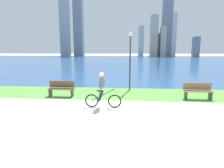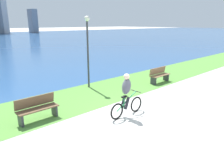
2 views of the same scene
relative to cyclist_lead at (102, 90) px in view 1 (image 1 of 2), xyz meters
The scene contains 8 objects.
ground_plane 0.95m from the cyclist_lead, 49.36° to the right, with size 300.00×300.00×0.00m, color #B2AFA8.
grass_strip_bayside 3.11m from the cyclist_lead, 84.20° to the left, with size 120.00×3.42×0.01m, color #59933D.
bay_water_surface 44.42m from the cyclist_lead, 89.61° to the left, with size 300.00×79.44×0.00m, color #2D568C.
cyclist_lead is the anchor object (origin of this frame).
bench_near_path 3.34m from the cyclist_lead, 143.66° to the left, with size 1.50×0.47×0.90m.
bench_far_along_path 5.42m from the cyclist_lead, 21.86° to the left, with size 1.50×0.47×0.90m.
lamppost_tall 4.61m from the cyclist_lead, 72.47° to the left, with size 0.28×0.28×3.83m.
city_skyline_far_shore 77.37m from the cyclist_lead, 87.30° to the left, with size 58.07×11.13×25.92m.
Camera 1 is at (0.91, -8.11, 2.65)m, focal length 30.21 mm.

